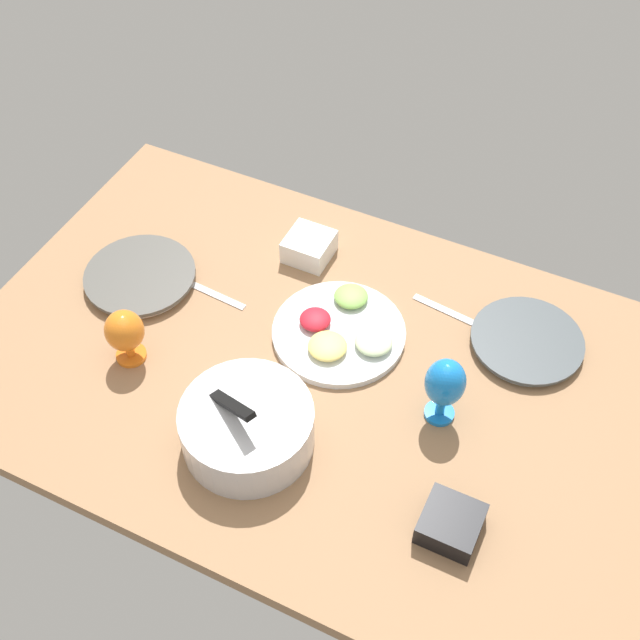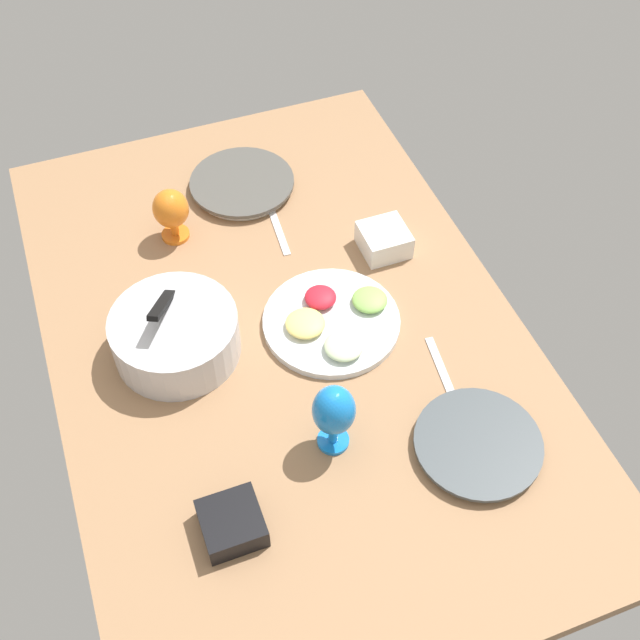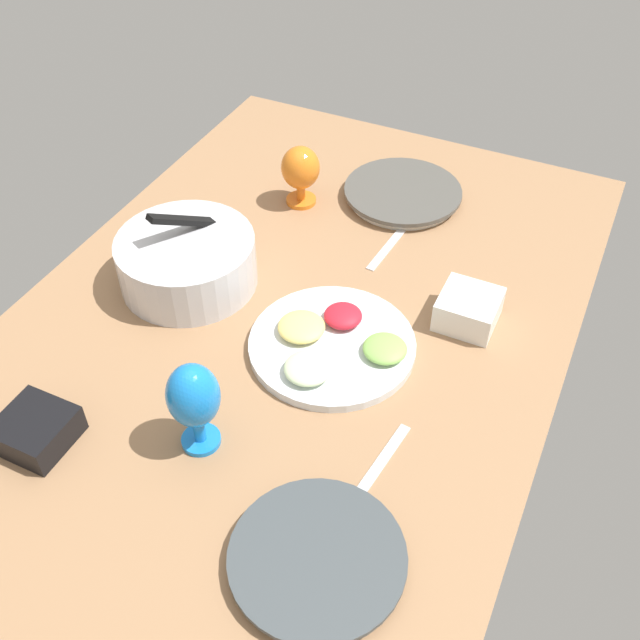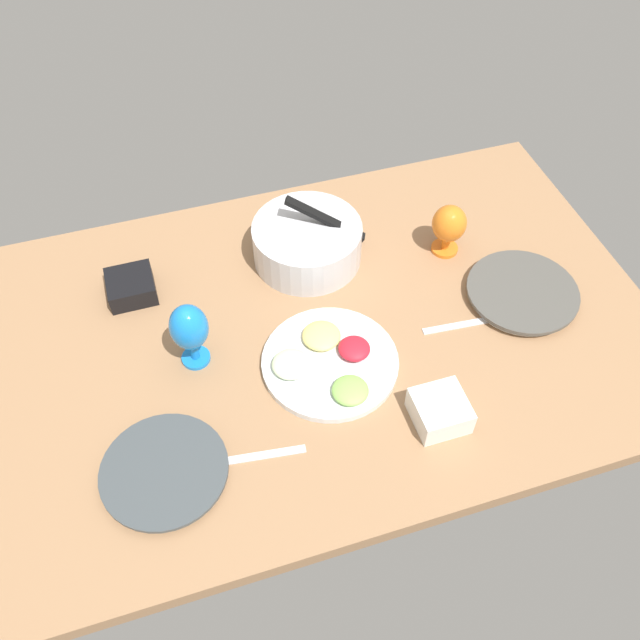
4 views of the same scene
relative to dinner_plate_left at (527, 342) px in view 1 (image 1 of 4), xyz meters
The scene contains 11 objects.
ground_plane 49.92cm from the dinner_plate_left, 32.70° to the left, with size 160.00×104.00×4.00cm, color #99704C.
dinner_plate_left is the anchor object (origin of this frame).
dinner_plate_right 94.77cm from the dinner_plate_left, 13.19° to the left, with size 27.55×27.55×2.64cm.
mixing_bowl 68.33cm from the dinner_plate_left, 48.07° to the left, with size 28.55×27.91×17.81cm.
fruit_platter 43.35cm from the dinner_plate_left, 21.85° to the left, with size 31.38×31.38×4.53cm.
hurricane_glass_blue 31.23cm from the dinner_plate_left, 67.12° to the left, with size 8.62×8.62×17.74cm.
hurricane_glass_orange 91.66cm from the dinner_plate_left, 27.78° to the left, with size 8.86×8.86×14.34cm.
square_bowl_white 58.63cm from the dinner_plate_left, ahead, with size 11.15×11.15×6.33cm.
square_bowl_black 51.57cm from the dinner_plate_left, 89.66° to the left, with size 11.35×11.35×5.38cm.
fork_by_left_plate 20.14cm from the dinner_plate_left, ahead, with size 18.00×1.80×0.60cm, color silver.
fork_by_right_plate 75.74cm from the dinner_plate_left, 13.59° to the left, with size 18.00×1.80×0.60cm, color silver.
Camera 1 is at (-49.90, 100.18, 148.15)cm, focal length 45.70 mm.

